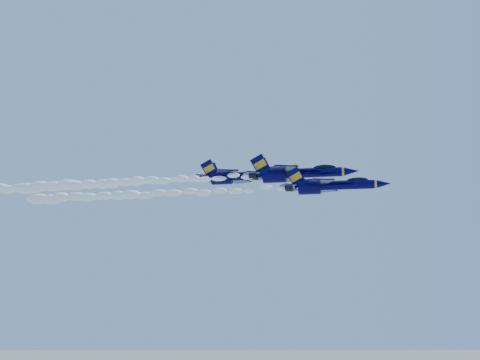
# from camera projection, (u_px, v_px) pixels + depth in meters

# --- Properties ---
(jet_lead) EXTENTS (15.20, 12.47, 5.65)m
(jet_lead) POSITION_uv_depth(u_px,v_px,m) (330.00, 185.00, 78.17)
(jet_lead) COLOR #030036
(smoke_trail_jet_lead) EXTENTS (43.08, 1.82, 1.63)m
(smoke_trail_jet_lead) POSITION_uv_depth(u_px,v_px,m) (150.00, 194.00, 84.05)
(smoke_trail_jet_lead) COLOR white
(jet_second) EXTENTS (17.88, 14.67, 6.64)m
(jet_second) POSITION_uv_depth(u_px,v_px,m) (296.00, 173.00, 87.69)
(jet_second) COLOR #030036
(smoke_trail_jet_second) EXTENTS (43.08, 2.14, 1.92)m
(smoke_trail_jet_second) POSITION_uv_depth(u_px,v_px,m) (131.00, 182.00, 93.81)
(smoke_trail_jet_second) COLOR white
(jet_third) EXTENTS (16.82, 13.80, 6.25)m
(jet_third) POSITION_uv_depth(u_px,v_px,m) (240.00, 176.00, 94.45)
(jet_third) COLOR #030036
(smoke_trail_jet_third) EXTENTS (43.08, 2.01, 1.81)m
(smoke_trail_jet_third) POSITION_uv_depth(u_px,v_px,m) (91.00, 184.00, 100.47)
(smoke_trail_jet_third) COLOR white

